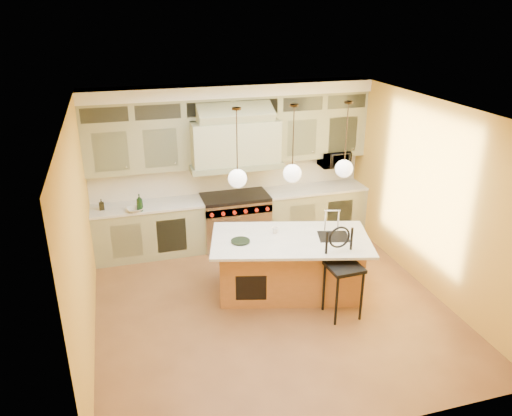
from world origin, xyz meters
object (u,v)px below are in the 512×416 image
object	(u,v)px
counter_stool	(343,267)
kitchen_island	(290,264)
range	(235,219)
microwave	(334,159)

from	to	relation	value
counter_stool	kitchen_island	bearing A→B (deg)	119.43
range	kitchen_island	xyz separation A→B (m)	(0.40, -1.83, -0.01)
microwave	counter_stool	bearing A→B (deg)	-111.13
counter_stool	microwave	size ratio (longest dim) A/B	2.41
range	microwave	xyz separation A→B (m)	(1.95, 0.11, 0.96)
counter_stool	microwave	xyz separation A→B (m)	(1.05, 2.72, 0.70)
range	counter_stool	distance (m)	2.78
range	microwave	distance (m)	2.18
range	counter_stool	world-z (taller)	counter_stool
counter_stool	microwave	distance (m)	3.00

